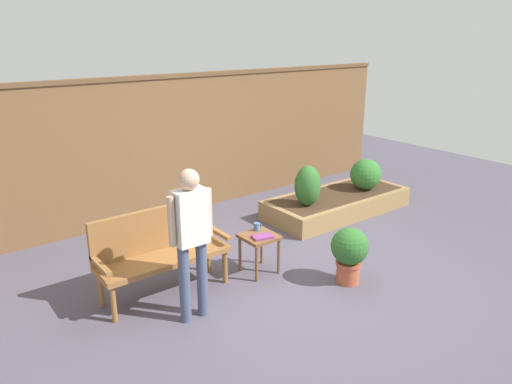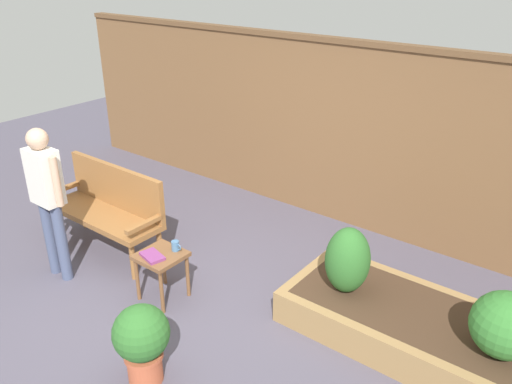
{
  "view_description": "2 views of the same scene",
  "coord_description": "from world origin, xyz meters",
  "px_view_note": "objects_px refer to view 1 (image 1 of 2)",
  "views": [
    {
      "loc": [
        -3.52,
        -3.98,
        2.76
      ],
      "look_at": [
        -0.1,
        0.54,
        0.86
      ],
      "focal_mm": 33.86,
      "sensor_mm": 36.0,
      "label": 1
    },
    {
      "loc": [
        2.84,
        -2.52,
        2.99
      ],
      "look_at": [
        0.14,
        0.96,
        0.95
      ],
      "focal_mm": 36.3,
      "sensor_mm": 36.0,
      "label": 2
    }
  ],
  "objects_px": {
    "shrub_near_bench": "(308,186)",
    "person_by_bench": "(191,232)",
    "garden_bench": "(160,246)",
    "potted_boxwood": "(349,251)",
    "cup_on_table": "(257,227)",
    "book_on_table": "(263,237)",
    "shrub_far_corner": "(366,174)",
    "side_table": "(259,242)"
  },
  "relations": [
    {
      "from": "potted_boxwood",
      "to": "person_by_bench",
      "type": "xyz_separation_m",
      "value": [
        -1.78,
        0.44,
        0.54
      ]
    },
    {
      "from": "garden_bench",
      "to": "potted_boxwood",
      "type": "height_order",
      "value": "garden_bench"
    },
    {
      "from": "side_table",
      "to": "shrub_far_corner",
      "type": "distance_m",
      "value": 2.89
    },
    {
      "from": "shrub_near_bench",
      "to": "garden_bench",
      "type": "bearing_deg",
      "value": -169.79
    },
    {
      "from": "side_table",
      "to": "shrub_near_bench",
      "type": "distance_m",
      "value": 1.7
    },
    {
      "from": "cup_on_table",
      "to": "book_on_table",
      "type": "distance_m",
      "value": 0.23
    },
    {
      "from": "potted_boxwood",
      "to": "garden_bench",
      "type": "bearing_deg",
      "value": 148.03
    },
    {
      "from": "side_table",
      "to": "shrub_near_bench",
      "type": "height_order",
      "value": "shrub_near_bench"
    },
    {
      "from": "cup_on_table",
      "to": "book_on_table",
      "type": "xyz_separation_m",
      "value": [
        -0.08,
        -0.22,
        -0.03
      ]
    },
    {
      "from": "cup_on_table",
      "to": "book_on_table",
      "type": "bearing_deg",
      "value": -110.49
    },
    {
      "from": "book_on_table",
      "to": "shrub_far_corner",
      "type": "height_order",
      "value": "shrub_far_corner"
    },
    {
      "from": "garden_bench",
      "to": "potted_boxwood",
      "type": "distance_m",
      "value": 2.12
    },
    {
      "from": "shrub_far_corner",
      "to": "person_by_bench",
      "type": "distance_m",
      "value": 4.08
    },
    {
      "from": "potted_boxwood",
      "to": "person_by_bench",
      "type": "bearing_deg",
      "value": 166.22
    },
    {
      "from": "cup_on_table",
      "to": "shrub_near_bench",
      "type": "distance_m",
      "value": 1.57
    },
    {
      "from": "side_table",
      "to": "person_by_bench",
      "type": "distance_m",
      "value": 1.29
    },
    {
      "from": "potted_boxwood",
      "to": "shrub_far_corner",
      "type": "distance_m",
      "value": 2.65
    },
    {
      "from": "garden_bench",
      "to": "shrub_far_corner",
      "type": "distance_m",
      "value": 3.94
    },
    {
      "from": "garden_bench",
      "to": "book_on_table",
      "type": "distance_m",
      "value": 1.18
    },
    {
      "from": "book_on_table",
      "to": "shrub_far_corner",
      "type": "distance_m",
      "value": 2.93
    },
    {
      "from": "book_on_table",
      "to": "person_by_bench",
      "type": "bearing_deg",
      "value": -151.4
    },
    {
      "from": "shrub_near_bench",
      "to": "book_on_table",
      "type": "bearing_deg",
      "value": -150.16
    },
    {
      "from": "shrub_far_corner",
      "to": "person_by_bench",
      "type": "height_order",
      "value": "person_by_bench"
    },
    {
      "from": "side_table",
      "to": "cup_on_table",
      "type": "height_order",
      "value": "cup_on_table"
    },
    {
      "from": "book_on_table",
      "to": "potted_boxwood",
      "type": "height_order",
      "value": "potted_boxwood"
    },
    {
      "from": "potted_boxwood",
      "to": "shrub_near_bench",
      "type": "bearing_deg",
      "value": 62.54
    },
    {
      "from": "book_on_table",
      "to": "potted_boxwood",
      "type": "distance_m",
      "value": 1.0
    },
    {
      "from": "shrub_near_bench",
      "to": "shrub_far_corner",
      "type": "relative_size",
      "value": 1.21
    },
    {
      "from": "shrub_far_corner",
      "to": "side_table",
      "type": "bearing_deg",
      "value": -164.3
    },
    {
      "from": "person_by_bench",
      "to": "cup_on_table",
      "type": "bearing_deg",
      "value": 23.32
    },
    {
      "from": "garden_bench",
      "to": "side_table",
      "type": "relative_size",
      "value": 3.0
    },
    {
      "from": "garden_bench",
      "to": "person_by_bench",
      "type": "height_order",
      "value": "person_by_bench"
    },
    {
      "from": "cup_on_table",
      "to": "potted_boxwood",
      "type": "bearing_deg",
      "value": -57.43
    },
    {
      "from": "garden_bench",
      "to": "person_by_bench",
      "type": "distance_m",
      "value": 0.79
    },
    {
      "from": "shrub_near_bench",
      "to": "shrub_far_corner",
      "type": "distance_m",
      "value": 1.29
    },
    {
      "from": "side_table",
      "to": "cup_on_table",
      "type": "distance_m",
      "value": 0.2
    },
    {
      "from": "potted_boxwood",
      "to": "shrub_far_corner",
      "type": "height_order",
      "value": "shrub_far_corner"
    },
    {
      "from": "shrub_near_bench",
      "to": "person_by_bench",
      "type": "height_order",
      "value": "person_by_bench"
    },
    {
      "from": "cup_on_table",
      "to": "side_table",
      "type": "bearing_deg",
      "value": -116.67
    },
    {
      "from": "garden_bench",
      "to": "shrub_near_bench",
      "type": "xyz_separation_m",
      "value": [
        2.62,
        0.47,
        0.06
      ]
    },
    {
      "from": "book_on_table",
      "to": "shrub_near_bench",
      "type": "height_order",
      "value": "shrub_near_bench"
    },
    {
      "from": "garden_bench",
      "to": "shrub_far_corner",
      "type": "bearing_deg",
      "value": 6.89
    }
  ]
}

